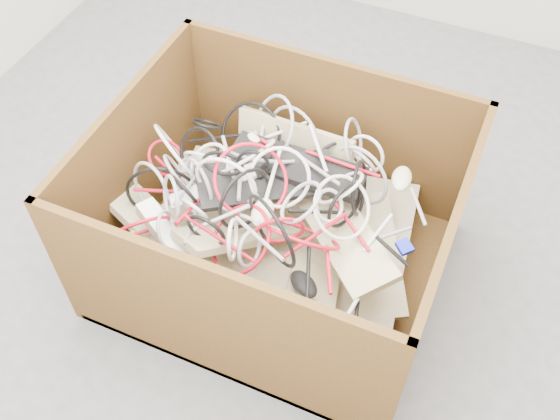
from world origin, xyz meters
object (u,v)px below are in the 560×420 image
at_px(vga_plug, 405,247).
at_px(power_strip_left, 214,188).
at_px(power_strip_right, 171,240).
at_px(cardboard_box, 274,239).

bearing_deg(vga_plug, power_strip_left, -134.92).
distance_m(power_strip_left, vga_plug, 0.62).
distance_m(power_strip_left, power_strip_right, 0.21).
bearing_deg(cardboard_box, power_strip_left, -166.40).
xyz_separation_m(power_strip_right, vga_plug, (0.67, 0.24, 0.04)).
distance_m(cardboard_box, power_strip_right, 0.38).
height_order(power_strip_left, power_strip_right, power_strip_left).
bearing_deg(power_strip_left, cardboard_box, -25.17).
height_order(cardboard_box, power_strip_right, cardboard_box).
xyz_separation_m(cardboard_box, power_strip_left, (-0.19, -0.04, 0.23)).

